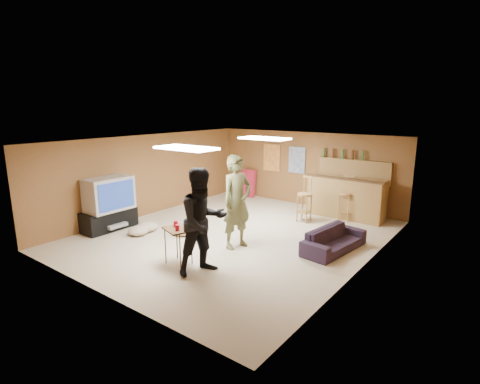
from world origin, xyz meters
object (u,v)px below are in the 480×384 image
Objects in this scene: bar_counter at (346,198)px; sofa at (334,240)px; tray_table at (178,246)px; person_olive at (237,202)px; person_black at (203,222)px; tv_body at (109,194)px.

sofa is (0.73, -2.46, -0.31)m from bar_counter.
bar_counter is 2.84× the size of tray_table.
person_olive reaches higher than bar_counter.
person_olive reaches higher than tray_table.
person_black is 0.89m from tray_table.
sofa is 2.31× the size of tray_table.
person_black reaches higher than bar_counter.
tray_table is at bearing 146.33° from sofa.
person_olive is at bearing -106.12° from bar_counter.
bar_counter is at bearing -3.21° from person_olive.
sofa is 3.20m from tray_table.
tray_table is (-0.36, -1.36, -0.64)m from person_olive.
person_black is at bearing -6.86° from tv_body.
person_black is (3.42, -0.41, 0.06)m from tv_body.
person_black reaches higher than tray_table.
bar_counter is at bearing 47.00° from tv_body.
tv_body is at bearing 119.72° from sofa.
person_black is (0.28, -1.36, -0.03)m from person_olive.
bar_counter is 1.04× the size of person_black.
sofa is (4.88, 1.99, -0.66)m from tv_body.
bar_counter is 3.67m from person_olive.
bar_counter is at bearing 24.14° from sofa.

